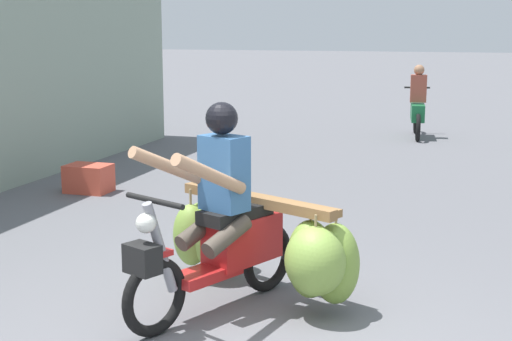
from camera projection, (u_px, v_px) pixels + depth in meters
motorbike_main_loaded at (248, 238)px, 5.82m from camera, size 1.75×1.96×1.58m
motorbike_distant_ahead_left at (418, 108)px, 14.35m from camera, size 0.51×1.62×1.40m
produce_crate at (89, 178)px, 9.69m from camera, size 0.56×0.40×0.36m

